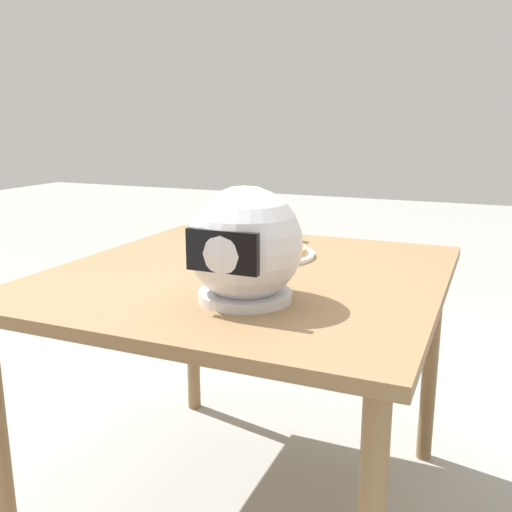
{
  "coord_description": "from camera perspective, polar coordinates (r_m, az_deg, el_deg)",
  "views": [
    {
      "loc": [
        -0.6,
        1.35,
        1.13
      ],
      "look_at": [
        0.01,
        -0.09,
        0.75
      ],
      "focal_mm": 39.88,
      "sensor_mm": 36.0,
      "label": 1
    }
  ],
  "objects": [
    {
      "name": "dining_table",
      "position": [
        1.55,
        -0.82,
        -4.33
      ],
      "size": [
        1.01,
        1.07,
        0.73
      ],
      "color": "olive",
      "rests_on": "ground"
    },
    {
      "name": "drinking_glass",
      "position": [
        1.91,
        2.5,
        3.1
      ],
      "size": [
        0.07,
        0.07,
        0.1
      ],
      "primitive_type": "cylinder",
      "color": "silver",
      "rests_on": "dining_table"
    },
    {
      "name": "pizza",
      "position": [
        1.69,
        0.99,
        0.82
      ],
      "size": [
        0.26,
        0.26,
        0.06
      ],
      "color": "tan",
      "rests_on": "pizza_plate"
    },
    {
      "name": "ground_plane",
      "position": [
        1.86,
        -0.75,
        -23.84
      ],
      "size": [
        14.0,
        14.0,
        0.0
      ],
      "primitive_type": "plane",
      "color": "#9E9E99"
    },
    {
      "name": "motorcycle_helmet",
      "position": [
        1.25,
        -1.14,
        0.95
      ],
      "size": [
        0.26,
        0.26,
        0.26
      ],
      "color": "silver",
      "rests_on": "dining_table"
    },
    {
      "name": "pizza_plate",
      "position": [
        1.69,
        0.75,
        0.21
      ],
      "size": [
        0.3,
        0.3,
        0.01
      ],
      "primitive_type": "cylinder",
      "color": "white",
      "rests_on": "dining_table"
    }
  ]
}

